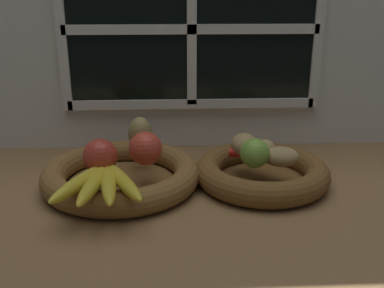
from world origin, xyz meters
TOP-DOWN VIEW (x-y plane):
  - ground_plane at (0.00, 0.00)cm, footprint 140.00×90.00cm
  - back_wall at (0.00, 29.77)cm, footprint 140.00×4.60cm
  - fruit_bowl_left at (-16.50, 3.20)cm, footprint 34.04×34.04cm
  - fruit_bowl_right at (14.17, 3.20)cm, footprint 29.38×29.38cm
  - apple_red_right at (-11.01, 2.17)cm, footprint 7.10×7.10cm
  - apple_red_front at (-19.90, -1.68)cm, footprint 7.02×7.02cm
  - pear_brown at (-12.52, 10.28)cm, footprint 6.88×7.44cm
  - banana_bunch_front at (-18.63, -9.66)cm, footprint 17.92×19.78cm
  - potato_large at (14.17, 3.20)cm, footprint 8.06×8.14cm
  - potato_small at (17.29, 0.09)cm, footprint 8.59×7.31cm
  - potato_oblong at (10.67, 5.93)cm, footprint 7.09×8.83cm
  - lime_near at (11.66, -0.57)cm, footprint 6.19×6.19cm
  - chili_pepper at (13.57, 3.12)cm, footprint 13.27×7.05cm

SIDE VIEW (x-z plane):
  - ground_plane at x=0.00cm, z-range -3.00..0.00cm
  - fruit_bowl_left at x=-16.50cm, z-range -0.18..5.23cm
  - fruit_bowl_right at x=14.17cm, z-range -0.17..5.24cm
  - chili_pepper at x=13.57cm, z-range 5.41..7.52cm
  - banana_bunch_front at x=-18.63cm, z-range 5.41..8.16cm
  - potato_small at x=17.29cm, z-range 5.41..9.48cm
  - potato_large at x=14.17cm, z-range 5.41..9.98cm
  - potato_oblong at x=10.67cm, z-range 5.41..10.51cm
  - lime_near at x=11.66cm, z-range 5.41..11.60cm
  - apple_red_front at x=-19.90cm, z-range 5.41..12.43cm
  - apple_red_right at x=-11.01cm, z-range 5.41..12.51cm
  - pear_brown at x=-12.52cm, z-range 5.41..13.47cm
  - back_wall at x=0.00cm, z-range 0.38..55.38cm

